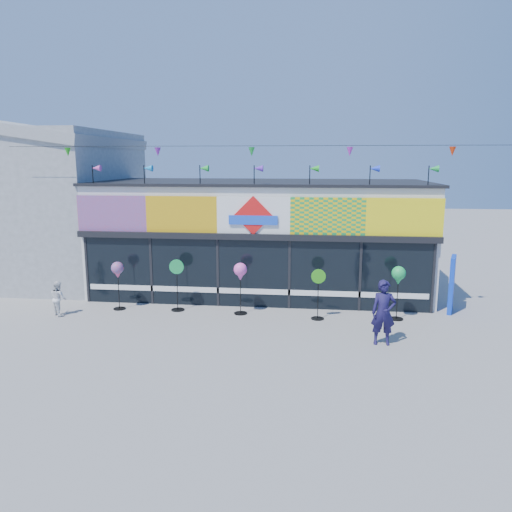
% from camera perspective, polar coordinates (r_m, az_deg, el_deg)
% --- Properties ---
extents(ground, '(80.00, 80.00, 0.00)m').
position_cam_1_polar(ground, '(13.70, -2.04, -9.91)').
color(ground, gray).
rests_on(ground, ground).
extents(kite_shop, '(16.00, 5.70, 5.31)m').
position_cam_1_polar(kite_shop, '(18.91, 0.62, 2.33)').
color(kite_shop, silver).
rests_on(kite_shop, ground).
extents(neighbour_building, '(8.18, 7.20, 6.87)m').
position_cam_1_polar(neighbour_building, '(23.06, -24.75, 5.78)').
color(neighbour_building, '#A6A9AC').
rests_on(neighbour_building, ground).
extents(blue_sign, '(0.41, 0.92, 1.84)m').
position_cam_1_polar(blue_sign, '(17.35, 21.45, -3.00)').
color(blue_sign, '#0D39CC').
rests_on(blue_sign, ground).
extents(spinner_0, '(0.41, 0.41, 1.60)m').
position_cam_1_polar(spinner_0, '(16.95, -15.53, -1.70)').
color(spinner_0, black).
rests_on(spinner_0, ground).
extents(spinner_1, '(0.48, 0.43, 1.71)m').
position_cam_1_polar(spinner_1, '(16.49, -9.01, -3.14)').
color(spinner_1, black).
rests_on(spinner_1, ground).
extents(spinner_2, '(0.42, 0.42, 1.67)m').
position_cam_1_polar(spinner_2, '(15.83, -1.80, -1.97)').
color(spinner_2, black).
rests_on(spinner_2, ground).
extents(spinner_3, '(0.45, 0.40, 1.59)m').
position_cam_1_polar(spinner_3, '(15.53, 7.11, -4.21)').
color(spinner_3, black).
rests_on(spinner_3, ground).
extents(spinner_4, '(0.43, 0.43, 1.69)m').
position_cam_1_polar(spinner_4, '(15.87, 15.97, -2.33)').
color(spinner_4, black).
rests_on(spinner_4, ground).
extents(adult_man, '(0.65, 0.43, 1.76)m').
position_cam_1_polar(adult_man, '(13.76, 14.36, -6.29)').
color(adult_man, '#19143F').
rests_on(adult_man, ground).
extents(child, '(0.62, 0.58, 1.11)m').
position_cam_1_polar(child, '(17.09, -21.65, -4.49)').
color(child, white).
rests_on(child, ground).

